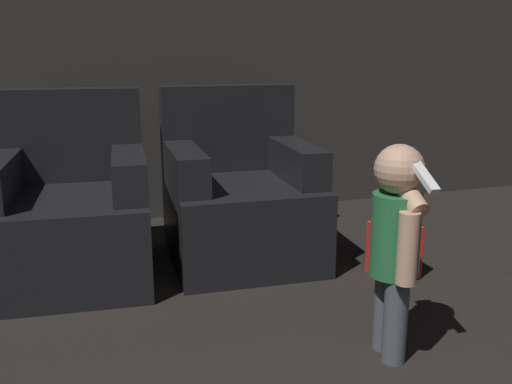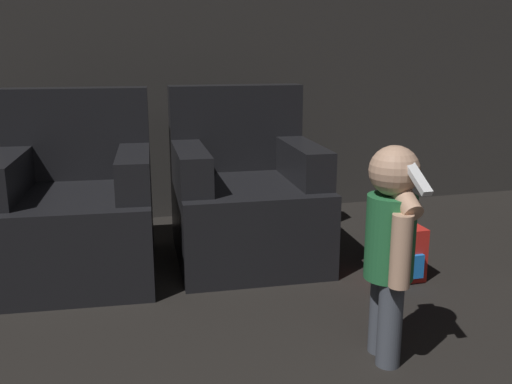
% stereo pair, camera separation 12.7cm
% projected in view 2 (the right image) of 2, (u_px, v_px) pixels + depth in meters
% --- Properties ---
extents(wall_back, '(8.40, 0.05, 2.60)m').
position_uv_depth(wall_back, '(163.00, 25.00, 3.72)').
color(wall_back, '#33302D').
rests_on(wall_back, ground_plane).
extents(armchair_left, '(0.85, 0.91, 0.94)m').
position_uv_depth(armchair_left, '(76.00, 211.00, 2.96)').
color(armchair_left, black).
rests_on(armchair_left, ground_plane).
extents(armchair_right, '(0.82, 0.89, 0.94)m').
position_uv_depth(armchair_right, '(245.00, 199.00, 3.19)').
color(armchair_right, black).
rests_on(armchair_right, ground_plane).
extents(person_toddler, '(0.18, 0.32, 0.82)m').
position_uv_depth(person_toddler, '(391.00, 238.00, 2.06)').
color(person_toddler, '#474C56').
rests_on(person_toddler, ground_plane).
extents(toy_backpack, '(0.22, 0.22, 0.28)m').
position_uv_depth(toy_backpack, '(399.00, 253.00, 2.91)').
color(toy_backpack, red).
rests_on(toy_backpack, ground_plane).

